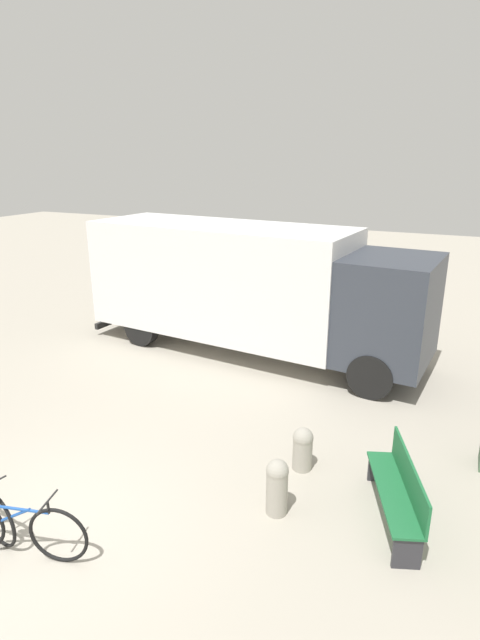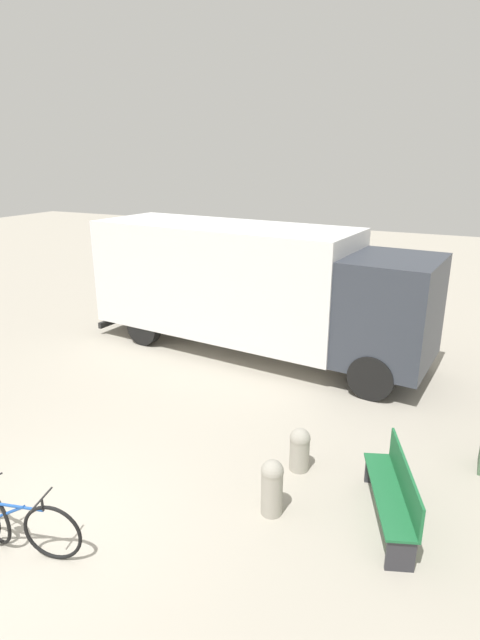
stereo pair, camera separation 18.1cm
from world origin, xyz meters
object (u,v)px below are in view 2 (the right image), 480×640
Objects in this scene: bollard_far_bench at (300,448)px; bollard_near_bench at (272,485)px; park_bench at (395,490)px; bicycle_far at (12,525)px; delivery_truck at (250,284)px.

bollard_near_bench is at bearing -90.22° from bollard_far_bench.
park_bench is 2.22× the size of bollard_near_bench.
bicycle_far is at bearing -129.30° from bollard_far_bench.
bollard_near_bench is (2.79, -5.36, -1.28)m from delivery_truck.
delivery_truck reaches higher than bicycle_far.
park_bench reaches higher than bicycle_far.
delivery_truck is 4.74× the size of park_bench.
park_bench is (4.32, -4.83, -1.23)m from delivery_truck.
bollard_far_bench is (2.59, 3.16, -0.03)m from bicycle_far.
bollard_far_bench is at bearing 36.50° from bicycle_far.
bollard_near_bench reaches higher than bollard_far_bench.
bicycle_far is (-4.11, -2.58, -0.09)m from park_bench.
bollard_near_bench is 1.17× the size of bollard_far_bench.
delivery_truck is 10.51× the size of bollard_near_bench.
delivery_truck is 4.78× the size of bicycle_far.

